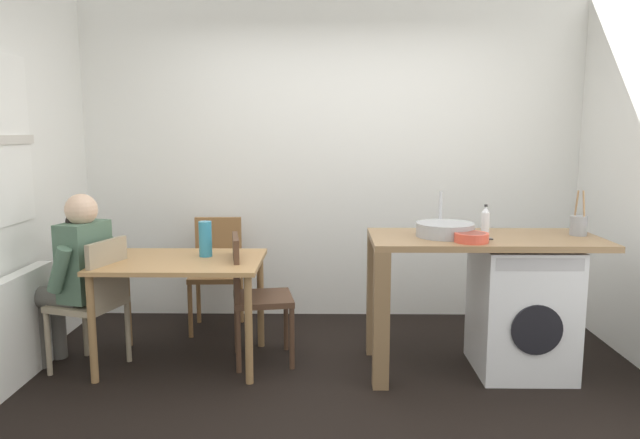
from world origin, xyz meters
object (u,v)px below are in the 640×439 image
(seated_person, at_px, (74,271))
(vase, at_px, (205,239))
(chair_opposite, at_px, (252,291))
(washing_machine, at_px, (521,309))
(dining_table, at_px, (181,273))
(chair_spare_by_wall, at_px, (217,267))
(utensil_crock, at_px, (579,225))
(bottle_tall_green, at_px, (485,220))
(chair_person_seat, at_px, (96,297))
(mixing_bowl, at_px, (471,237))

(seated_person, height_order, vase, seated_person)
(chair_opposite, xyz_separation_m, washing_machine, (1.82, -0.13, -0.08))
(dining_table, height_order, washing_machine, washing_machine)
(chair_spare_by_wall, height_order, seated_person, seated_person)
(chair_opposite, bearing_deg, vase, -111.36)
(chair_spare_by_wall, xyz_separation_m, utensil_crock, (2.57, -0.81, 0.48))
(washing_machine, height_order, utensil_crock, utensil_crock)
(bottle_tall_green, relative_size, utensil_crock, 0.64)
(dining_table, bearing_deg, bottle_tall_green, 2.22)
(chair_person_seat, height_order, mixing_bowl, mixing_bowl)
(seated_person, bearing_deg, washing_machine, -73.31)
(chair_opposite, bearing_deg, chair_person_seat, -91.60)
(chair_spare_by_wall, bearing_deg, utensil_crock, 160.18)
(dining_table, xyz_separation_m, chair_spare_by_wall, (0.10, 0.77, -0.14))
(dining_table, xyz_separation_m, bottle_tall_green, (2.08, 0.08, 0.36))
(chair_spare_by_wall, height_order, mixing_bowl, mixing_bowl)
(dining_table, height_order, seated_person, seated_person)
(seated_person, bearing_deg, dining_table, -66.91)
(mixing_bowl, bearing_deg, chair_person_seat, 176.08)
(chair_person_seat, bearing_deg, bottle_tall_green, -68.58)
(washing_machine, xyz_separation_m, vase, (-2.15, 0.19, 0.43))
(bottle_tall_green, height_order, vase, bottle_tall_green)
(bottle_tall_green, xyz_separation_m, vase, (-1.93, 0.02, -0.14))
(utensil_crock, bearing_deg, dining_table, 179.15)
(seated_person, bearing_deg, chair_opposite, -67.59)
(washing_machine, height_order, vase, vase)
(dining_table, bearing_deg, vase, 33.69)
(chair_person_seat, xyz_separation_m, seated_person, (-0.15, 0.05, 0.16))
(washing_machine, bearing_deg, bottle_tall_green, 141.61)
(washing_machine, bearing_deg, chair_opposite, 175.96)
(chair_opposite, xyz_separation_m, bottle_tall_green, (1.60, 0.04, 0.50))
(chair_opposite, height_order, washing_machine, chair_opposite)
(chair_spare_by_wall, xyz_separation_m, vase, (0.05, -0.67, 0.36))
(vase, bearing_deg, chair_person_seat, -162.39)
(chair_opposite, relative_size, chair_spare_by_wall, 1.00)
(bottle_tall_green, bearing_deg, chair_spare_by_wall, 160.71)
(chair_spare_by_wall, height_order, bottle_tall_green, bottle_tall_green)
(dining_table, xyz_separation_m, seated_person, (-0.70, -0.07, 0.03))
(chair_spare_by_wall, bearing_deg, chair_opposite, 115.00)
(vase, bearing_deg, seated_person, -168.42)
(dining_table, relative_size, chair_opposite, 1.22)
(washing_machine, bearing_deg, mixing_bowl, -153.72)
(dining_table, bearing_deg, mixing_bowl, -8.68)
(vase, bearing_deg, utensil_crock, -3.18)
(chair_spare_by_wall, bearing_deg, vase, 92.26)
(chair_opposite, bearing_deg, chair_spare_by_wall, -163.15)
(chair_opposite, distance_m, vase, 0.49)
(mixing_bowl, relative_size, utensil_crock, 0.71)
(chair_spare_by_wall, xyz_separation_m, seated_person, (-0.80, -0.85, 0.16))
(dining_table, xyz_separation_m, washing_machine, (2.30, -0.09, -0.21))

